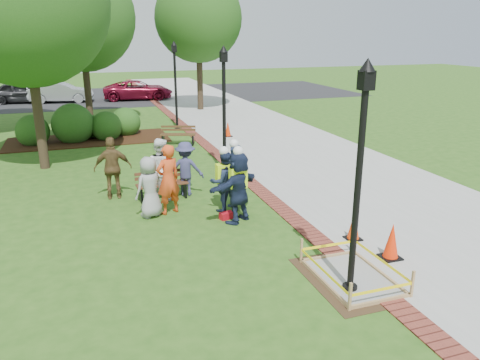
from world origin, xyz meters
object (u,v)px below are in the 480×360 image
object	(u,v)px
bench_near	(162,190)
lamp_near	(360,164)
cone_front	(392,242)
wet_concrete_pad	(353,268)
hivis_worker_a	(238,185)
hivis_worker_b	(234,173)
hivis_worker_c	(224,179)

from	to	relation	value
bench_near	lamp_near	world-z (taller)	lamp_near
bench_near	lamp_near	size ratio (longest dim) A/B	0.35
bench_near	cone_front	xyz separation A→B (m)	(3.96, -5.38, 0.14)
wet_concrete_pad	hivis_worker_a	size ratio (longest dim) A/B	1.16
hivis_worker_a	hivis_worker_b	size ratio (longest dim) A/B	1.05
lamp_near	hivis_worker_a	xyz separation A→B (m)	(-0.91, 3.88, -1.50)
bench_near	hivis_worker_a	bearing A→B (deg)	-56.66
hivis_worker_a	cone_front	bearing A→B (deg)	-51.47
hivis_worker_c	hivis_worker_b	bearing A→B (deg)	38.13
cone_front	hivis_worker_b	size ratio (longest dim) A/B	0.43
hivis_worker_a	hivis_worker_b	distance (m)	1.17
cone_front	hivis_worker_b	xyz separation A→B (m)	(-2.15, 4.17, 0.55)
cone_front	hivis_worker_c	world-z (taller)	hivis_worker_c
hivis_worker_b	cone_front	bearing A→B (deg)	-62.71
bench_near	hivis_worker_b	xyz separation A→B (m)	(1.81, -1.21, 0.69)
hivis_worker_a	hivis_worker_b	world-z (taller)	hivis_worker_a
lamp_near	hivis_worker_b	bearing A→B (deg)	97.32
cone_front	hivis_worker_a	size ratio (longest dim) A/B	0.41
hivis_worker_b	hivis_worker_c	size ratio (longest dim) A/B	1.06
lamp_near	hivis_worker_a	bearing A→B (deg)	103.22
hivis_worker_c	wet_concrete_pad	bearing A→B (deg)	-73.52
cone_front	bench_near	bearing A→B (deg)	126.36
bench_near	lamp_near	xyz separation A→B (m)	(2.45, -6.22, 2.23)
cone_front	hivis_worker_a	world-z (taller)	hivis_worker_a
bench_near	hivis_worker_b	size ratio (longest dim) A/B	0.79
wet_concrete_pad	hivis_worker_a	distance (m)	3.79
cone_front	lamp_near	distance (m)	2.71
wet_concrete_pad	bench_near	world-z (taller)	bench_near
lamp_near	hivis_worker_b	size ratio (longest dim) A/B	2.24
wet_concrete_pad	hivis_worker_b	size ratio (longest dim) A/B	1.21
hivis_worker_c	lamp_near	bearing A→B (deg)	-77.74
bench_near	hivis_worker_b	world-z (taller)	hivis_worker_b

